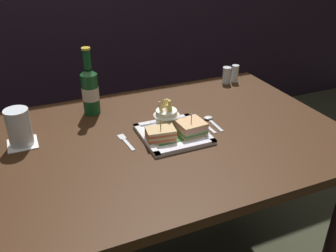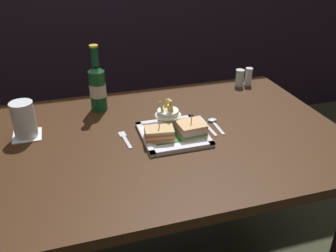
{
  "view_description": "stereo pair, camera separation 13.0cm",
  "coord_description": "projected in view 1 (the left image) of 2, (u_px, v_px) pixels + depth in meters",
  "views": [
    {
      "loc": [
        -0.43,
        -1.06,
        1.41
      ],
      "look_at": [
        0.02,
        -0.01,
        0.79
      ],
      "focal_mm": 39.01,
      "sensor_mm": 36.0,
      "label": 1
    },
    {
      "loc": [
        -0.31,
        -1.11,
        1.41
      ],
      "look_at": [
        0.02,
        -0.01,
        0.79
      ],
      "focal_mm": 39.01,
      "sensor_mm": 36.0,
      "label": 2
    }
  ],
  "objects": [
    {
      "name": "fork",
      "position": [
        125.0,
        141.0,
        1.29
      ],
      "size": [
        0.03,
        0.12,
        0.0
      ],
      "color": "silver",
      "rests_on": "dining_table"
    },
    {
      "name": "water_glass",
      "position": [
        19.0,
        130.0,
        1.24
      ],
      "size": [
        0.08,
        0.08,
        0.13
      ],
      "color": "silver",
      "rests_on": "dining_table"
    },
    {
      "name": "fries_cup",
      "position": [
        166.0,
        115.0,
        1.34
      ],
      "size": [
        0.1,
        0.1,
        0.12
      ],
      "color": "white",
      "rests_on": "square_plate"
    },
    {
      "name": "pepper_shaker",
      "position": [
        235.0,
        75.0,
        1.78
      ],
      "size": [
        0.03,
        0.03,
        0.08
      ],
      "color": "silver",
      "rests_on": "dining_table"
    },
    {
      "name": "sandwich_half_left",
      "position": [
        161.0,
        134.0,
        1.27
      ],
      "size": [
        0.11,
        0.08,
        0.08
      ],
      "color": "tan",
      "rests_on": "square_plate"
    },
    {
      "name": "beer_bottle",
      "position": [
        90.0,
        90.0,
        1.44
      ],
      "size": [
        0.07,
        0.07,
        0.27
      ],
      "color": "#134B23",
      "rests_on": "dining_table"
    },
    {
      "name": "knife",
      "position": [
        203.0,
        123.0,
        1.41
      ],
      "size": [
        0.02,
        0.17,
        0.0
      ],
      "color": "silver",
      "rests_on": "dining_table"
    },
    {
      "name": "sandwich_half_right",
      "position": [
        191.0,
        128.0,
        1.31
      ],
      "size": [
        0.1,
        0.09,
        0.08
      ],
      "color": "tan",
      "rests_on": "square_plate"
    },
    {
      "name": "drink_coaster",
      "position": [
        23.0,
        144.0,
        1.27
      ],
      "size": [
        0.1,
        0.1,
        0.0
      ],
      "primitive_type": "cube",
      "color": "white",
      "rests_on": "dining_table"
    },
    {
      "name": "square_plate",
      "position": [
        173.0,
        134.0,
        1.32
      ],
      "size": [
        0.23,
        0.23,
        0.02
      ],
      "color": "white",
      "rests_on": "dining_table"
    },
    {
      "name": "spoon",
      "position": [
        210.0,
        120.0,
        1.42
      ],
      "size": [
        0.04,
        0.13,
        0.01
      ],
      "color": "silver",
      "rests_on": "dining_table"
    },
    {
      "name": "dining_table",
      "position": [
        163.0,
        165.0,
        1.38
      ],
      "size": [
        1.33,
        0.88,
        0.75
      ],
      "color": "#371E0E",
      "rests_on": "ground_plane"
    },
    {
      "name": "salt_shaker",
      "position": [
        227.0,
        76.0,
        1.76
      ],
      "size": [
        0.04,
        0.04,
        0.08
      ],
      "color": "silver",
      "rests_on": "dining_table"
    }
  ]
}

